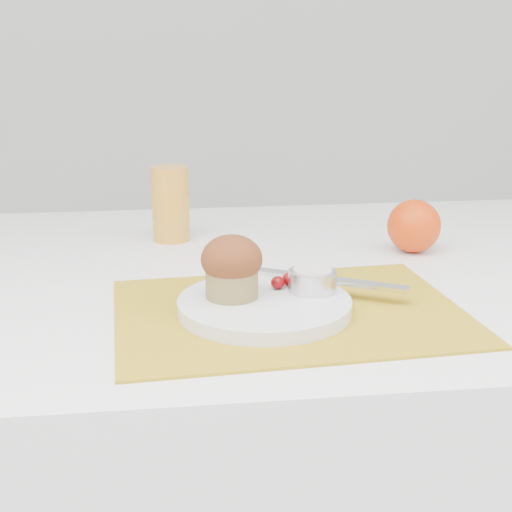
{
  "coord_description": "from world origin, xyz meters",
  "views": [
    {
      "loc": [
        -0.19,
        -0.93,
        1.06
      ],
      "look_at": [
        -0.08,
        -0.06,
        0.8
      ],
      "focal_mm": 50.0,
      "sensor_mm": 36.0,
      "label": 1
    }
  ],
  "objects": [
    {
      "name": "table",
      "position": [
        0.0,
        0.05,
        0.38
      ],
      "size": [
        1.2,
        0.8,
        0.75
      ],
      "primitive_type": "cube",
      "color": "white",
      "rests_on": "ground"
    },
    {
      "name": "raspberry_near",
      "position": [
        -0.06,
        -0.1,
        0.78
      ],
      "size": [
        0.02,
        0.02,
        0.02
      ],
      "primitive_type": "ellipsoid",
      "color": "#4F0204",
      "rests_on": "plate"
    },
    {
      "name": "juice_glass",
      "position": [
        -0.18,
        0.22,
        0.81
      ],
      "size": [
        0.07,
        0.07,
        0.12
      ],
      "primitive_type": "cylinder",
      "rotation": [
        0.0,
        0.0,
        0.25
      ],
      "color": "gold",
      "rests_on": "table"
    },
    {
      "name": "muffin",
      "position": [
        -0.12,
        -0.12,
        0.81
      ],
      "size": [
        0.07,
        0.07,
        0.08
      ],
      "color": "olive",
      "rests_on": "plate"
    },
    {
      "name": "plate",
      "position": [
        -0.08,
        -0.14,
        0.76
      ],
      "size": [
        0.25,
        0.25,
        0.02
      ],
      "primitive_type": "cylinder",
      "rotation": [
        0.0,
        0.0,
        0.21
      ],
      "color": "silver",
      "rests_on": "placemat"
    },
    {
      "name": "placemat",
      "position": [
        -0.05,
        -0.13,
        0.75
      ],
      "size": [
        0.43,
        0.33,
        0.0
      ],
      "primitive_type": "cube",
      "rotation": [
        0.0,
        0.0,
        0.07
      ],
      "color": "#B18C18",
      "rests_on": "table"
    },
    {
      "name": "orange",
      "position": [
        0.19,
        0.1,
        0.79
      ],
      "size": [
        0.08,
        0.08,
        0.08
      ],
      "primitive_type": "sphere",
      "color": "#DE3B07",
      "rests_on": "table"
    },
    {
      "name": "cream",
      "position": [
        -0.02,
        -0.11,
        0.8
      ],
      "size": [
        0.06,
        0.06,
        0.01
      ],
      "primitive_type": "cylinder",
      "rotation": [
        0.0,
        0.0,
        0.38
      ],
      "color": "beige",
      "rests_on": "ramekin"
    },
    {
      "name": "ramekin",
      "position": [
        -0.02,
        -0.11,
        0.78
      ],
      "size": [
        0.08,
        0.08,
        0.03
      ],
      "primitive_type": "cylinder",
      "rotation": [
        0.0,
        0.0,
        0.33
      ],
      "color": "silver",
      "rests_on": "plate"
    },
    {
      "name": "raspberry_far",
      "position": [
        -0.04,
        -0.09,
        0.78
      ],
      "size": [
        0.02,
        0.02,
        0.02
      ],
      "primitive_type": "ellipsoid",
      "color": "#590207",
      "rests_on": "plate"
    },
    {
      "name": "butter_knife",
      "position": [
        0.0,
        -0.08,
        0.77
      ],
      "size": [
        0.2,
        0.13,
        0.01
      ],
      "primitive_type": "cube",
      "rotation": [
        0.0,
        0.0,
        -0.52
      ],
      "color": "silver",
      "rests_on": "plate"
    }
  ]
}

